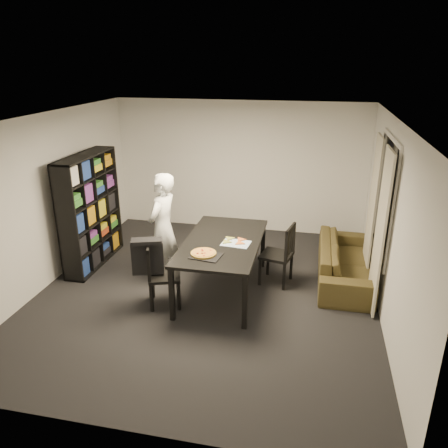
% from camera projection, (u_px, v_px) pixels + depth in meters
% --- Properties ---
extents(room, '(5.01, 5.51, 2.61)m').
position_uv_depth(room, '(206.00, 211.00, 6.21)').
color(room, black).
rests_on(room, ground).
extents(window_pane, '(0.02, 1.40, 1.60)m').
position_uv_depth(window_pane, '(385.00, 197.00, 6.21)').
color(window_pane, black).
rests_on(window_pane, room).
extents(window_frame, '(0.03, 1.52, 1.72)m').
position_uv_depth(window_frame, '(385.00, 197.00, 6.21)').
color(window_frame, white).
rests_on(window_frame, room).
extents(curtain_left, '(0.03, 0.70, 2.25)m').
position_uv_depth(curtain_left, '(380.00, 232.00, 5.88)').
color(curtain_left, beige).
rests_on(curtain_left, room).
extents(curtain_right, '(0.03, 0.70, 2.25)m').
position_uv_depth(curtain_right, '(372.00, 208.00, 6.83)').
color(curtain_right, beige).
rests_on(curtain_right, room).
extents(bookshelf, '(0.35, 1.50, 1.90)m').
position_uv_depth(bookshelf, '(90.00, 211.00, 7.30)').
color(bookshelf, black).
rests_on(bookshelf, room).
extents(dining_table, '(1.10, 1.98, 0.82)m').
position_uv_depth(dining_table, '(223.00, 245.00, 6.46)').
color(dining_table, black).
rests_on(dining_table, room).
extents(chair_left, '(0.56, 0.56, 0.95)m').
position_uv_depth(chair_left, '(158.00, 270.00, 6.15)').
color(chair_left, black).
rests_on(chair_left, room).
extents(chair_right, '(0.54, 0.54, 0.98)m').
position_uv_depth(chair_right, '(282.00, 251.00, 6.73)').
color(chair_right, black).
rests_on(chair_right, room).
extents(draped_jacket, '(0.46, 0.31, 0.53)m').
position_uv_depth(draped_jacket, '(147.00, 255.00, 6.05)').
color(draped_jacket, black).
rests_on(draped_jacket, chair_left).
extents(person, '(0.52, 0.70, 1.74)m').
position_uv_depth(person, '(163.00, 228.00, 6.79)').
color(person, white).
rests_on(person, room).
extents(baking_tray, '(0.44, 0.37, 0.01)m').
position_uv_depth(baking_tray, '(206.00, 256.00, 5.92)').
color(baking_tray, black).
rests_on(baking_tray, dining_table).
extents(pepperoni_pizza, '(0.35, 0.35, 0.03)m').
position_uv_depth(pepperoni_pizza, '(203.00, 253.00, 5.96)').
color(pepperoni_pizza, '#AF8732').
rests_on(pepperoni_pizza, dining_table).
extents(kitchen_towel, '(0.43, 0.34, 0.01)m').
position_uv_depth(kitchen_towel, '(236.00, 243.00, 6.33)').
color(kitchen_towel, white).
rests_on(kitchen_towel, dining_table).
extents(pizza_slices, '(0.41, 0.35, 0.01)m').
position_uv_depth(pizza_slices, '(234.00, 241.00, 6.40)').
color(pizza_slices, gold).
rests_on(pizza_slices, dining_table).
extents(sofa, '(0.80, 2.05, 0.60)m').
position_uv_depth(sofa, '(345.00, 261.00, 6.98)').
color(sofa, '#41311A').
rests_on(sofa, room).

